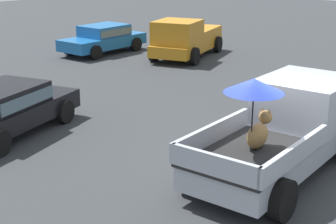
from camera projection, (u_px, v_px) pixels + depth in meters
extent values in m
plane|color=#2D3033|center=(275.00, 174.00, 11.18)|extent=(80.00, 80.00, 0.00)
cylinder|color=black|center=(271.00, 127.00, 12.95)|extent=(0.81, 0.32, 0.80)
cylinder|color=black|center=(193.00, 172.00, 10.31)|extent=(0.81, 0.32, 0.80)
cylinder|color=black|center=(282.00, 200.00, 9.17)|extent=(0.81, 0.32, 0.80)
cube|color=#9EA3AD|center=(276.00, 150.00, 11.01)|extent=(5.09, 2.07, 0.50)
cube|color=#9EA3AD|center=(305.00, 101.00, 11.83)|extent=(2.20, 1.97, 1.08)
cube|color=#4C606B|center=(322.00, 84.00, 12.52)|extent=(0.15, 1.72, 0.64)
cube|color=black|center=(251.00, 154.00, 10.06)|extent=(2.90, 1.99, 0.06)
cube|color=#9EA3AD|center=(212.00, 133.00, 10.52)|extent=(2.80, 0.25, 0.40)
cube|color=#9EA3AD|center=(296.00, 154.00, 9.45)|extent=(2.80, 0.25, 0.40)
cube|color=#9EA3AD|center=(215.00, 165.00, 8.97)|extent=(0.20, 1.84, 0.40)
ellipsoid|color=olive|center=(257.00, 136.00, 10.21)|extent=(0.70, 0.36, 0.52)
sphere|color=olive|center=(265.00, 117.00, 10.34)|extent=(0.30, 0.30, 0.28)
cone|color=olive|center=(262.00, 110.00, 10.34)|extent=(0.09, 0.09, 0.12)
cone|color=olive|center=(269.00, 111.00, 10.25)|extent=(0.09, 0.09, 0.12)
cylinder|color=black|center=(252.00, 122.00, 9.92)|extent=(0.03, 0.03, 1.25)
cone|color=#1E33B7|center=(254.00, 86.00, 9.70)|extent=(1.23, 1.23, 0.28)
cylinder|color=black|center=(194.00, 56.00, 21.74)|extent=(0.80, 0.47, 0.76)
cylinder|color=black|center=(154.00, 53.00, 22.46)|extent=(0.80, 0.47, 0.76)
cylinder|color=black|center=(218.00, 44.00, 24.54)|extent=(0.80, 0.47, 0.76)
cylinder|color=black|center=(181.00, 42.00, 25.26)|extent=(0.80, 0.47, 0.76)
cube|color=#B27219|center=(187.00, 45.00, 23.45)|extent=(5.12, 3.15, 0.50)
cube|color=#B27219|center=(177.00, 32.00, 22.17)|extent=(2.35, 2.28, 1.00)
cube|color=#B27219|center=(195.00, 32.00, 24.18)|extent=(3.11, 2.52, 0.40)
cylinder|color=black|center=(15.00, 105.00, 15.10)|extent=(0.70, 0.40, 0.66)
cylinder|color=black|center=(65.00, 112.00, 14.42)|extent=(0.70, 0.40, 0.66)
cube|color=black|center=(7.00, 114.00, 13.51)|extent=(4.63, 2.94, 0.52)
cube|color=black|center=(3.00, 97.00, 13.28)|extent=(2.48, 2.14, 0.56)
cube|color=#4C606B|center=(3.00, 97.00, 13.28)|extent=(2.44, 2.20, 0.32)
cylinder|color=black|center=(96.00, 53.00, 22.80)|extent=(0.67, 0.24, 0.66)
cylinder|color=black|center=(69.00, 48.00, 23.85)|extent=(0.67, 0.24, 0.66)
cylinder|color=black|center=(136.00, 44.00, 24.82)|extent=(0.67, 0.24, 0.66)
cylinder|color=black|center=(110.00, 40.00, 25.86)|extent=(0.67, 0.24, 0.66)
cube|color=#195999|center=(103.00, 42.00, 24.27)|extent=(4.36, 1.92, 0.52)
cube|color=#195999|center=(104.00, 31.00, 24.19)|extent=(2.16, 1.68, 0.56)
cube|color=#4C606B|center=(104.00, 31.00, 24.19)|extent=(2.10, 1.76, 0.32)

